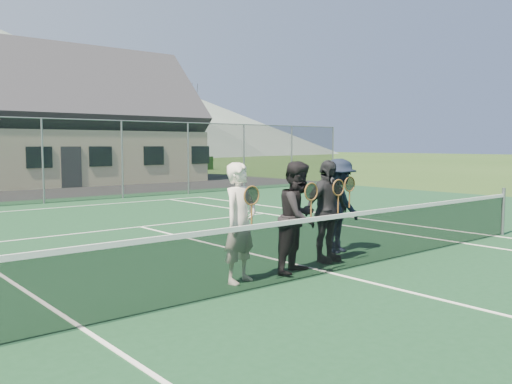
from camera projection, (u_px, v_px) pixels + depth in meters
court_surface at (331, 274)px, 8.71m from camera, size 30.00×30.00×0.02m
hill_east at (174, 122)px, 115.85m from camera, size 90.00×90.00×14.00m
court_markings at (331, 273)px, 8.71m from camera, size 11.03×23.83×0.01m
tennis_net at (331, 241)px, 8.66m from camera, size 11.68×0.08×1.10m
perimeter_fence at (43, 161)px, 18.89m from camera, size 30.07×0.07×3.02m
clubhouse at (51, 109)px, 29.26m from camera, size 15.60×8.20×7.70m
tree_d at (115, 96)px, 41.09m from camera, size 3.20×3.20×7.77m
tree_e at (182, 100)px, 44.93m from camera, size 3.20×3.20×7.77m
player_a at (240, 223)px, 8.06m from camera, size 0.75×0.60×1.80m
player_b at (299, 217)px, 8.70m from camera, size 1.05×0.92×1.80m
player_c at (326, 211)px, 9.50m from camera, size 1.07×0.52×1.80m
player_d at (338, 206)px, 10.32m from camera, size 1.23×0.80×1.80m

